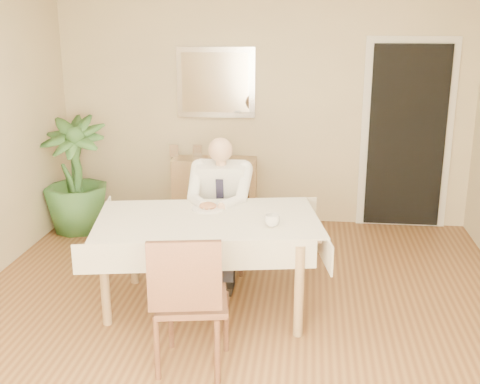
# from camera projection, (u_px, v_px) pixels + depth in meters

# --- Properties ---
(room) EXTENTS (5.00, 5.02, 2.60)m
(room) POSITION_uv_depth(u_px,v_px,m) (234.00, 158.00, 4.18)
(room) COLOR brown
(room) RESTS_ON ground
(window) EXTENTS (1.34, 0.04, 1.44)m
(window) POSITION_uv_depth(u_px,v_px,m) (130.00, 298.00, 1.78)
(window) COLOR silver
(window) RESTS_ON room
(doorway) EXTENTS (0.96, 0.07, 2.10)m
(doorway) POSITION_uv_depth(u_px,v_px,m) (406.00, 137.00, 6.44)
(doorway) COLOR silver
(doorway) RESTS_ON ground
(mirror) EXTENTS (0.86, 0.04, 0.76)m
(mirror) POSITION_uv_depth(u_px,v_px,m) (216.00, 83.00, 6.52)
(mirror) COLOR silver
(mirror) RESTS_ON room
(dining_table) EXTENTS (1.90, 1.32, 0.75)m
(dining_table) POSITION_uv_depth(u_px,v_px,m) (208.00, 228.00, 4.65)
(dining_table) COLOR #8D764F
(dining_table) RESTS_ON ground
(chair_far) EXTENTS (0.49, 0.49, 0.93)m
(chair_far) POSITION_uv_depth(u_px,v_px,m) (224.00, 211.00, 5.53)
(chair_far) COLOR #422416
(chair_far) RESTS_ON ground
(chair_near) EXTENTS (0.52, 0.53, 0.96)m
(chair_near) POSITION_uv_depth(u_px,v_px,m) (189.00, 296.00, 3.81)
(chair_near) COLOR #422416
(chair_near) RESTS_ON ground
(seated_man) EXTENTS (0.48, 0.72, 1.24)m
(seated_man) POSITION_uv_depth(u_px,v_px,m) (219.00, 203.00, 5.21)
(seated_man) COLOR white
(seated_man) RESTS_ON ground
(plate) EXTENTS (0.26, 0.26, 0.02)m
(plate) POSITION_uv_depth(u_px,v_px,m) (208.00, 208.00, 4.83)
(plate) COLOR white
(plate) RESTS_ON dining_table
(food) EXTENTS (0.14, 0.14, 0.06)m
(food) POSITION_uv_depth(u_px,v_px,m) (208.00, 206.00, 4.82)
(food) COLOR brown
(food) RESTS_ON dining_table
(knife) EXTENTS (0.01, 0.13, 0.01)m
(knife) POSITION_uv_depth(u_px,v_px,m) (212.00, 209.00, 4.76)
(knife) COLOR silver
(knife) RESTS_ON dining_table
(fork) EXTENTS (0.01, 0.13, 0.01)m
(fork) POSITION_uv_depth(u_px,v_px,m) (202.00, 209.00, 4.77)
(fork) COLOR silver
(fork) RESTS_ON dining_table
(coffee_mug) EXTENTS (0.14, 0.14, 0.09)m
(coffee_mug) POSITION_uv_depth(u_px,v_px,m) (272.00, 221.00, 4.43)
(coffee_mug) COLOR white
(coffee_mug) RESTS_ON dining_table
(sideboard) EXTENTS (0.94, 0.36, 0.74)m
(sideboard) POSITION_uv_depth(u_px,v_px,m) (215.00, 191.00, 6.71)
(sideboard) COLOR #8D764F
(sideboard) RESTS_ON ground
(photo_frame_left) EXTENTS (0.10, 0.02, 0.14)m
(photo_frame_left) POSITION_uv_depth(u_px,v_px,m) (174.00, 151.00, 6.67)
(photo_frame_left) COLOR silver
(photo_frame_left) RESTS_ON sideboard
(photo_frame_center) EXTENTS (0.10, 0.02, 0.14)m
(photo_frame_center) POSITION_uv_depth(u_px,v_px,m) (197.00, 151.00, 6.65)
(photo_frame_center) COLOR silver
(photo_frame_center) RESTS_ON sideboard
(photo_frame_right) EXTENTS (0.10, 0.02, 0.14)m
(photo_frame_right) POSITION_uv_depth(u_px,v_px,m) (220.00, 152.00, 6.58)
(photo_frame_right) COLOR silver
(photo_frame_right) RESTS_ON sideboard
(potted_palm) EXTENTS (0.71, 0.71, 1.23)m
(potted_palm) POSITION_uv_depth(u_px,v_px,m) (75.00, 175.00, 6.39)
(potted_palm) COLOR #2F5927
(potted_palm) RESTS_ON ground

